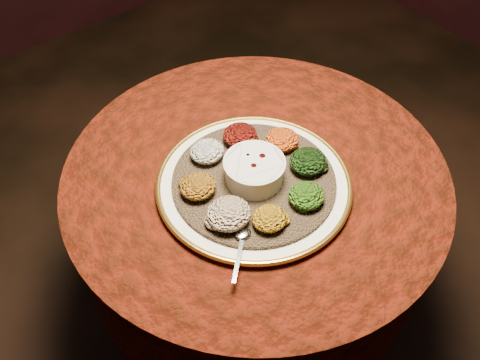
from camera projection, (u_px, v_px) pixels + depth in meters
table at (254, 216)px, 1.46m from camera, size 0.96×0.96×0.73m
platter at (254, 184)px, 1.28m from camera, size 0.54×0.54×0.02m
injera at (254, 181)px, 1.27m from camera, size 0.46×0.46×0.01m
stew_bowl at (254, 169)px, 1.24m from camera, size 0.14×0.14×0.06m
spoon at (242, 238)px, 1.15m from camera, size 0.11×0.10×0.01m
portion_ayib at (207, 151)px, 1.30m from camera, size 0.09×0.08×0.04m
portion_kitfo at (240, 135)px, 1.34m from camera, size 0.09×0.08×0.04m
portion_tikil at (282, 140)px, 1.33m from camera, size 0.08×0.08×0.04m
portion_gomen at (308, 161)px, 1.27m from camera, size 0.09×0.09×0.04m
portion_mixveg at (306, 196)px, 1.21m from camera, size 0.08×0.08×0.04m
portion_kik at (269, 218)px, 1.16m from camera, size 0.08×0.07×0.04m
portion_timatim at (229, 214)px, 1.17m from camera, size 0.10×0.10×0.05m
portion_shiro at (198, 186)px, 1.22m from camera, size 0.09×0.08×0.04m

